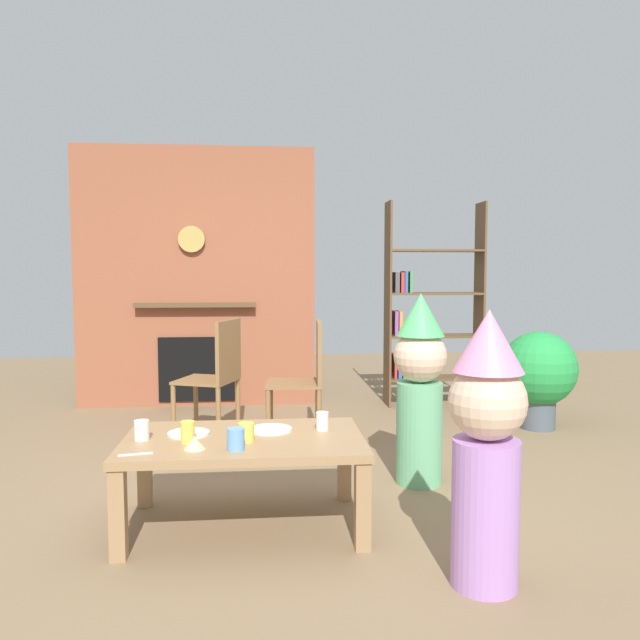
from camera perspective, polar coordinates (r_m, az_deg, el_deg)
name	(u,v)px	position (r m, az deg, el deg)	size (l,w,h in m)	color
ground_plane	(300,503)	(3.55, -1.88, -16.37)	(12.00, 12.00, 0.00)	#846B4C
brick_fireplace_feature	(196,278)	(5.94, -11.24, 3.76)	(2.20, 0.28, 2.40)	#935138
bookshelf	(426,312)	(5.93, 9.71, 0.70)	(0.90, 0.28, 1.90)	brown
coffee_table	(244,450)	(3.15, -6.96, -11.70)	(1.17, 0.72, 0.45)	#9E7A51
paper_cup_near_left	(188,432)	(3.06, -12.01, -10.00)	(0.07, 0.07, 0.10)	#F2CC4C
paper_cup_near_right	(142,430)	(3.17, -16.01, -9.67)	(0.07, 0.07, 0.10)	silver
paper_cup_center	(322,421)	(3.23, 0.21, -9.24)	(0.06, 0.06, 0.09)	silver
paper_cup_far_left	(236,439)	(2.91, -7.71, -10.75)	(0.08, 0.08, 0.10)	#669EE0
paper_cup_far_right	(246,432)	(3.05, -6.78, -10.16)	(0.08, 0.08, 0.09)	#F2CC4C
paper_plate_front	(271,429)	(3.24, -4.55, -9.95)	(0.22, 0.22, 0.01)	white
paper_plate_rear	(189,433)	(3.23, -11.93, -10.11)	(0.21, 0.21, 0.01)	white
birthday_cake_slice	(194,443)	(2.96, -11.42, -10.95)	(0.10, 0.10, 0.06)	#EAC68C
table_fork	(135,454)	(2.95, -16.53, -11.69)	(0.15, 0.02, 0.01)	silver
child_with_cone_hat	(487,442)	(2.60, 15.01, -10.71)	(0.31, 0.31, 1.12)	#B27FCC
child_in_pink	(420,384)	(3.74, 9.12, -5.78)	(0.31, 0.31, 1.13)	#66B27F
dining_chair_left	(217,372)	(4.74, -9.38, -4.67)	(0.52, 0.52, 0.90)	olive
dining_chair_middle	(306,374)	(4.58, -1.25, -4.94)	(0.42, 0.42, 0.90)	olive
potted_plant_tall	(539,372)	(5.29, 19.40, -4.51)	(0.59, 0.59, 0.78)	#4C5660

